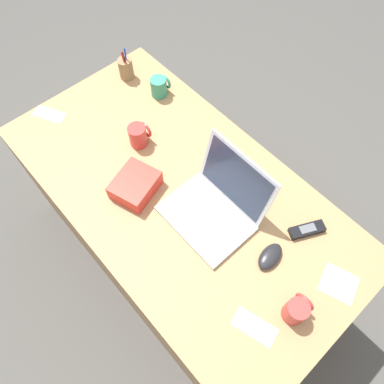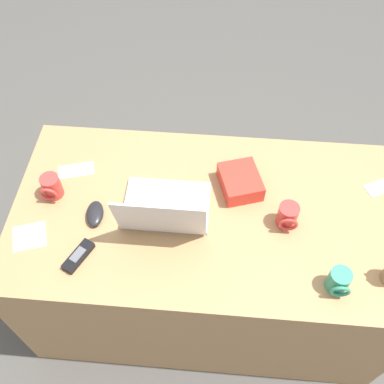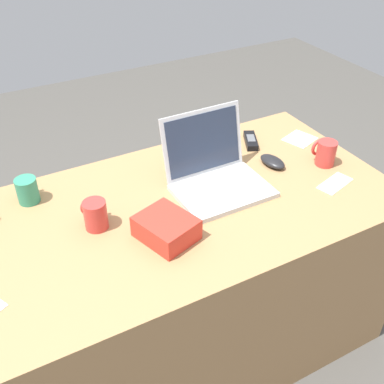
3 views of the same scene
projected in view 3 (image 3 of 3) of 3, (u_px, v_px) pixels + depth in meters
name	position (u px, v px, depth m)	size (l,w,h in m)	color
ground_plane	(182.00, 339.00, 2.02)	(6.00, 6.00, 0.00)	#4C4944
desk	(181.00, 280.00, 1.80)	(1.51, 0.79, 0.73)	#A87C4F
laptop	(216.00, 174.00, 1.65)	(0.32, 0.29, 0.25)	silver
computer_mouse	(273.00, 162.00, 1.78)	(0.06, 0.11, 0.03)	black
coffee_mug_white	(95.00, 214.00, 1.47)	(0.07, 0.09, 0.10)	#C63833
coffee_mug_tall	(27.00, 190.00, 1.58)	(0.07, 0.08, 0.09)	#338C6B
coffee_mug_spare	(325.00, 153.00, 1.77)	(0.07, 0.08, 0.10)	#C63833
cordless_phone	(251.00, 141.00, 1.92)	(0.10, 0.14, 0.03)	black
snack_bag	(166.00, 228.00, 1.44)	(0.14, 0.17, 0.07)	red
paper_note_near_laptop	(300.00, 139.00, 1.95)	(0.12, 0.11, 0.00)	white
paper_note_right	(335.00, 183.00, 1.69)	(0.14, 0.07, 0.00)	white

